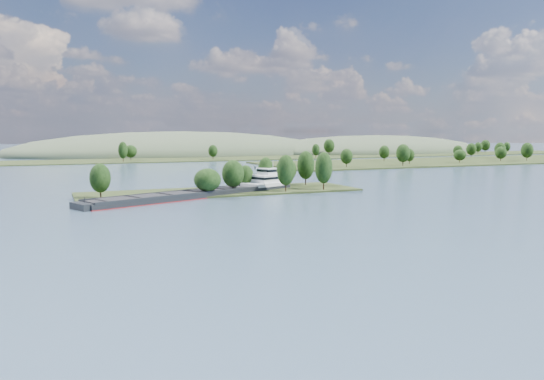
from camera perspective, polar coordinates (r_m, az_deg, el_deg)
name	(u,v)px	position (r m, az deg, el deg)	size (l,w,h in m)	color
ground	(293,217)	(136.11, 2.23, -2.91)	(1800.00, 1800.00, 0.00)	#374D5F
tree_island	(240,181)	(192.20, -3.47, 1.02)	(100.00, 32.01, 15.00)	#232E14
right_bank	(474,160)	(417.75, 20.86, 3.06)	(320.00, 90.00, 14.98)	#232E14
back_shoreline	(144,160)	(407.31, -13.60, 3.18)	(900.00, 60.00, 15.69)	#232E14
hill_east	(375,152)	(568.75, 10.97, 4.01)	(260.00, 140.00, 36.00)	#3C4A33
hill_west	(180,154)	(515.52, -9.83, 3.80)	(320.00, 160.00, 44.00)	#3C4A33
cargo_barge	(210,192)	(181.50, -6.71, -0.18)	(79.83, 39.96, 11.12)	black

